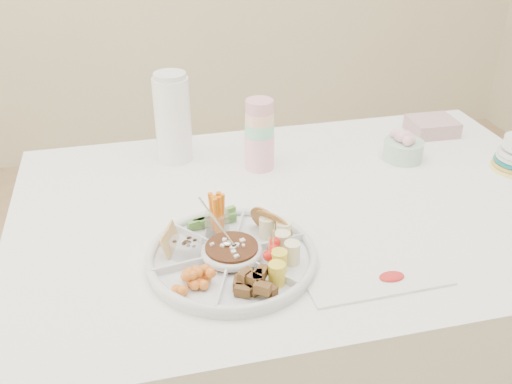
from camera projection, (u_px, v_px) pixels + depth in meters
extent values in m
cube|color=white|center=(299.00, 312.00, 1.70)|extent=(1.52, 1.02, 0.76)
cylinder|color=silver|center=(232.00, 254.00, 1.28)|extent=(0.43, 0.43, 0.04)
cylinder|color=black|center=(232.00, 252.00, 1.28)|extent=(0.14, 0.14, 0.04)
cylinder|color=white|center=(259.00, 129.00, 1.64)|extent=(0.10, 0.10, 0.24)
cylinder|color=white|center=(173.00, 117.00, 1.68)|extent=(0.14, 0.14, 0.28)
cylinder|color=#A0D8C1|center=(404.00, 146.00, 1.72)|extent=(0.12, 0.12, 0.09)
cube|color=#BF959A|center=(432.00, 126.00, 1.90)|extent=(0.15, 0.13, 0.05)
cube|color=white|center=(379.00, 281.00, 1.23)|extent=(0.32, 0.11, 0.01)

